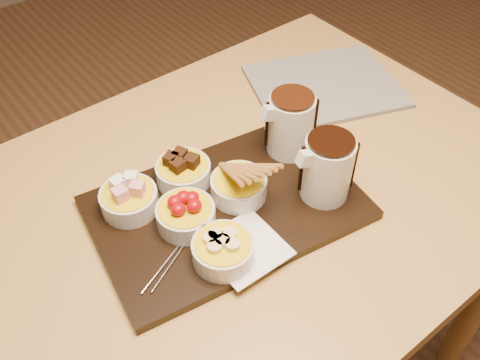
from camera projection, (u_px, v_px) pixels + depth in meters
dining_table at (224, 234)px, 1.04m from camera, size 1.20×0.80×0.75m
serving_board at (227, 208)px, 0.95m from camera, size 0.50×0.37×0.02m
napkin at (245, 248)px, 0.87m from camera, size 0.12×0.12×0.00m
bowl_marshmallows at (129, 200)px, 0.92m from camera, size 0.10×0.10×0.04m
bowl_cake at (183, 173)px, 0.97m from camera, size 0.10×0.10×0.04m
bowl_strawberries at (186, 216)px, 0.90m from camera, size 0.10×0.10×0.04m
bowl_biscotti at (239, 187)px, 0.94m from camera, size 0.10×0.10×0.04m
bowl_bananas at (223, 251)px, 0.84m from camera, size 0.10×0.10×0.04m
pitcher_dark_chocolate at (327, 169)px, 0.92m from camera, size 0.10×0.10×0.12m
pitcher_milk_chocolate at (291, 125)px, 1.00m from camera, size 0.10×0.10×0.12m
fondue_skewers at (188, 234)px, 0.89m from camera, size 0.13×0.25×0.01m
newspaper at (325, 86)px, 1.21m from camera, size 0.39×0.35×0.01m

